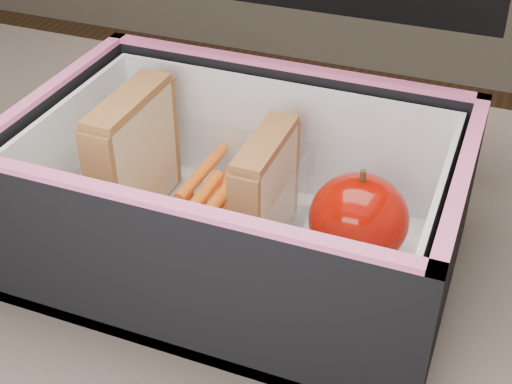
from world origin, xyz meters
The scene contains 8 objects.
kitchen_table centered at (0.00, 0.00, 0.66)m, with size 1.20×0.80×0.75m.
lunch_bag centered at (0.01, 0.06, 0.82)m, with size 0.33×0.35×0.29m.
plastic_tub centered at (-0.03, 0.07, 0.80)m, with size 0.16×0.11×0.07m, color white, non-canonical shape.
sandwich_left centered at (-0.08, 0.07, 0.82)m, with size 0.03×0.10×0.11m.
sandwich_right centered at (0.03, 0.07, 0.81)m, with size 0.02×0.08×0.09m.
carrot_sticks centered at (-0.02, 0.08, 0.78)m, with size 0.06×0.14×0.03m.
paper_napkin centered at (0.11, 0.07, 0.77)m, with size 0.08×0.08×0.01m, color white.
red_apple centered at (0.10, 0.07, 0.81)m, with size 0.08×0.08×0.08m.
Camera 1 is at (0.19, -0.35, 1.13)m, focal length 50.00 mm.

